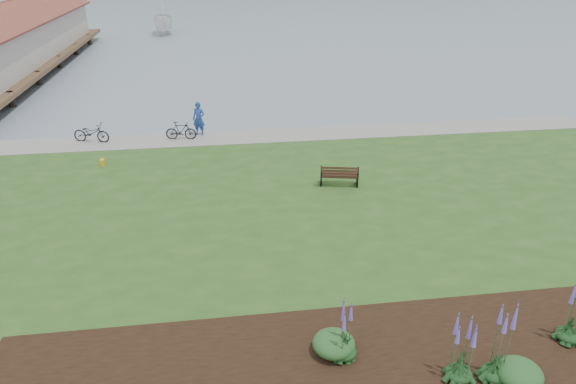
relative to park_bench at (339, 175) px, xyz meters
name	(u,v)px	position (x,y,z in m)	size (l,w,h in m)	color
ground	(302,199)	(-1.61, -0.27, -0.88)	(600.00, 600.00, 0.00)	slate
lawn	(311,218)	(-1.61, -2.27, -0.68)	(34.00, 20.00, 0.40)	#284E1B
shoreline_path	(281,135)	(-1.61, 6.63, -0.46)	(34.00, 2.20, 0.03)	gray
garden_bed	(487,352)	(1.39, -10.07, -0.46)	(24.00, 4.40, 0.04)	black
pier_pavilion	(8,38)	(-21.61, 27.25, 1.76)	(8.00, 36.00, 5.40)	#4C3826
park_bench	(339,175)	(0.00, 0.00, 0.00)	(1.65, 0.94, 0.96)	black
person	(199,116)	(-5.86, 7.23, 0.57)	(0.76, 0.53, 2.10)	#204494
bicycle_a	(91,133)	(-11.29, 6.93, 0.02)	(1.89, 0.66, 0.99)	black
bicycle_b	(181,131)	(-6.80, 6.69, -0.01)	(1.57, 0.45, 0.95)	black
sailboat	(165,34)	(-10.64, 45.60, -0.88)	(10.12, 10.31, 26.69)	silver
pannier	(102,162)	(-10.20, 3.65, -0.33)	(0.18, 0.27, 0.29)	gold
echium_0	(500,348)	(1.12, -10.90, 0.48)	(0.62, 0.62, 2.38)	#133416
echium_1	(575,311)	(3.61, -9.95, 0.47)	(0.62, 0.62, 2.23)	#133416
echium_4	(345,333)	(-2.13, -9.74, 0.28)	(0.62, 0.62, 1.94)	#133416
echium_5	(463,350)	(0.31, -10.79, 0.40)	(0.62, 0.62, 1.98)	#133416
shrub_0	(334,344)	(-2.35, -9.56, -0.18)	(1.05, 1.05, 0.53)	#1E4C21
shrub_1	(519,373)	(1.61, -11.08, -0.18)	(1.05, 1.05, 0.53)	#1E4C21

